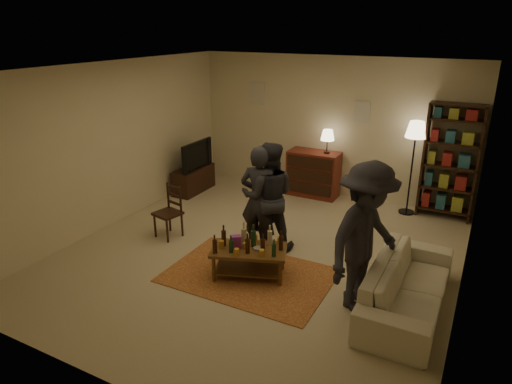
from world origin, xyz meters
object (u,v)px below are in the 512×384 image
Objects in this scene: person_right at (268,197)px; coffee_table at (249,251)px; tv_stand at (193,173)px; person_by_sofa at (365,238)px; dresser at (314,173)px; sofa at (408,286)px; person_left at (260,200)px; floor_lamp at (416,136)px; bookshelf at (450,161)px; dining_chair at (170,210)px.

coffee_table is at bearing 75.12° from person_right.
person_by_sofa reaches higher than tv_stand.
tv_stand is 0.78× the size of dresser.
person_by_sofa reaches higher than coffee_table.
coffee_table is 2.06m from sofa.
dresser is 2.61m from person_left.
sofa is at bearing -46.50° from person_by_sofa.
person_right is (0.08, 0.13, 0.02)m from person_left.
tv_stand is 2.43m from dresser.
floor_lamp reaches higher than person_right.
bookshelf reaches higher than person_right.
person_left reaches higher than dining_chair.
person_right is at bearing 80.73° from person_by_sofa.
person_by_sofa reaches higher than dresser.
person_left is (2.38, -1.67, 0.43)m from tv_stand.
dining_chair is 0.82× the size of tv_stand.
person_by_sofa is at bearing 3.16° from dining_chair.
tv_stand is (-0.88, 1.90, -0.07)m from dining_chair.
dresser is at bearing 95.93° from coffee_table.
person_by_sofa is (0.05, -3.28, -0.51)m from floor_lamp.
tv_stand is 0.51× the size of sofa.
person_right is at bearing 99.31° from coffee_table.
dining_chair is 0.52× the size of floor_lamp.
dresser is 2.50m from bookshelf.
floor_lamp is 0.81× the size of sofa.
coffee_table is 3.55m from tv_stand.
person_left is 0.98× the size of person_right.
tv_stand is at bearing -56.27° from person_right.
tv_stand is at bearing 78.20° from person_by_sofa.
dining_chair is 4.34m from floor_lamp.
floor_lamp is at bearing 65.44° from coffee_table.
coffee_table is at bearing -4.55° from dining_chair.
person_right is at bearing 73.18° from sofa.
dining_chair is at bearing -139.45° from floor_lamp.
person_left is at bearing 85.21° from person_by_sofa.
dining_chair is 2.09m from tv_stand.
dresser is at bearing 22.07° from tv_stand.
dining_chair is 3.34m from person_by_sofa.
person_by_sofa reaches higher than person_left.
sofa is at bearing -52.46° from dresser.
bookshelf is 3.26m from sofa.
tv_stand is 0.64× the size of person_right.
dresser is at bearing -93.17° from person_left.
floor_lamp is at bearing 53.00° from dining_chair.
dining_chair is at bearing 85.41° from sofa.
dining_chair is 1.55m from person_left.
bookshelf is (2.09, 3.40, 0.66)m from coffee_table.
bookshelf is 0.73m from floor_lamp.
bookshelf is at bearing 9.51° from person_by_sofa.
person_right reaches higher than tv_stand.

